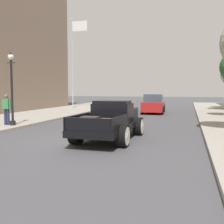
{
  "coord_description": "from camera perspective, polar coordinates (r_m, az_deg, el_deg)",
  "views": [
    {
      "loc": [
        3.85,
        -9.97,
        2.04
      ],
      "look_at": [
        0.42,
        2.08,
        1.0
      ],
      "focal_mm": 43.28,
      "sensor_mm": 36.0,
      "label": 1
    }
  ],
  "objects": [
    {
      "name": "street_lamp_near",
      "position": [
        15.21,
        -20.44,
        5.75
      ],
      "size": [
        0.5,
        0.32,
        3.85
      ],
      "color": "black",
      "rests_on": "sidewalk_left"
    },
    {
      "name": "hotrod_truck_black",
      "position": [
        11.3,
        -0.04,
        -1.79
      ],
      "size": [
        2.29,
        4.98,
        1.58
      ],
      "color": "black",
      "rests_on": "ground"
    },
    {
      "name": "car_background_red",
      "position": [
        23.86,
        8.76,
        1.62
      ],
      "size": [
        2.01,
        4.37,
        1.65
      ],
      "color": "#AD1E1E",
      "rests_on": "ground"
    },
    {
      "name": "ground_plane",
      "position": [
        10.88,
        -5.18,
        -6.08
      ],
      "size": [
        140.0,
        140.0,
        0.0
      ],
      "primitive_type": "plane",
      "color": "#47474C"
    },
    {
      "name": "pedestrian_sidewalk_left",
      "position": [
        15.49,
        -21.38,
        0.88
      ],
      "size": [
        0.53,
        0.22,
        1.65
      ],
      "color": "#232847",
      "rests_on": "sidewalk_left"
    },
    {
      "name": "flagpole",
      "position": [
        28.7,
        -7.96,
        12.16
      ],
      "size": [
        1.74,
        0.16,
        9.16
      ],
      "color": "#B2B2B7",
      "rests_on": "sidewalk_left"
    }
  ]
}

